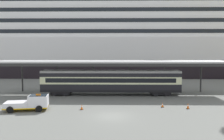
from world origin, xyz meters
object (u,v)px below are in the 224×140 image
at_px(traffic_cone_mid, 82,107).
at_px(traffic_cone_far, 163,105).
at_px(cruise_ship, 152,31).
at_px(train_carriage, 111,81).
at_px(traffic_cone_near, 188,106).
at_px(service_truck, 31,102).

xyz_separation_m(traffic_cone_mid, traffic_cone_far, (10.40, 1.43, -0.02)).
distance_m(cruise_ship, train_carriage, 39.48).
bearing_deg(traffic_cone_near, traffic_cone_far, 165.88).
bearing_deg(traffic_cone_mid, train_carriage, 70.86).
height_order(cruise_ship, service_truck, cruise_ship).
distance_m(cruise_ship, traffic_cone_far, 46.46).
bearing_deg(service_truck, traffic_cone_far, 6.44).
xyz_separation_m(train_carriage, traffic_cone_far, (6.99, -8.41, -2.01)).
bearing_deg(cruise_ship, traffic_cone_mid, -108.95).
distance_m(service_truck, traffic_cone_far, 16.78).
bearing_deg(traffic_cone_far, cruise_ship, 83.22).
relative_size(train_carriage, traffic_cone_near, 31.35).
distance_m(traffic_cone_near, traffic_cone_mid, 13.50).
xyz_separation_m(train_carriage, traffic_cone_near, (10.07, -9.19, -1.95)).
xyz_separation_m(cruise_ship, traffic_cone_mid, (-15.66, -45.59, -13.41)).
bearing_deg(traffic_cone_mid, service_truck, -175.85).
bearing_deg(traffic_cone_mid, traffic_cone_near, 2.76).
distance_m(service_truck, traffic_cone_near, 19.79).
bearing_deg(cruise_ship, traffic_cone_far, -96.78).
height_order(service_truck, traffic_cone_far, service_truck).
relative_size(traffic_cone_mid, traffic_cone_far, 1.08).
height_order(service_truck, traffic_cone_mid, service_truck).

